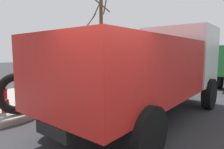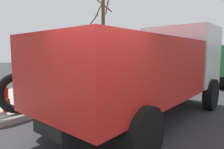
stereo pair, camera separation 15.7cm
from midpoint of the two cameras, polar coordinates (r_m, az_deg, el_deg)
The scene contains 4 objects.
fire_hydrant at distance 7.13m, azimuth -27.97°, elevation -6.06°, with size 0.21×0.48×0.83m.
loose_tire at distance 6.74m, azimuth -24.93°, elevation -4.85°, with size 1.27×1.27×0.24m, color black.
dump_truck_red at distance 6.27m, azimuth 12.09°, elevation 2.34°, with size 7.02×2.85×3.00m.
bare_tree at distance 11.20m, azimuth -2.23°, elevation 11.39°, with size 1.21×1.48×5.43m.
Camera 2 is at (-1.89, -1.62, 2.05)m, focal length 31.51 mm.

